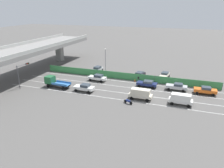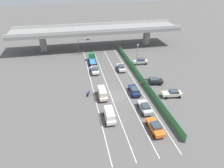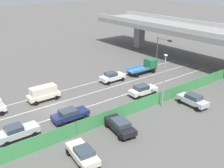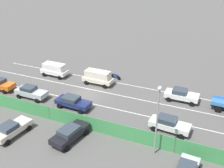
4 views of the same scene
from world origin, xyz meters
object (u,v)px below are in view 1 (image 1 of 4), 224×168
object	(u,v)px
car_van_cream	(140,93)
street_lamp	(105,60)
parked_wagon_silver	(97,69)
flatbed_truck_blue	(54,82)
car_taxi_orange	(205,90)
car_sedan_white	(98,77)
parked_sedan_cream	(165,75)
car_sedan_navy	(147,83)
parked_sedan_dark	(139,75)
car_hatchback_white	(84,87)
traffic_light	(22,71)
car_van_white	(181,99)
motorcycle	(128,101)
car_sedan_silver	(177,87)
traffic_cone	(135,80)

from	to	relation	value
car_van_cream	street_lamp	distance (m)	17.13
car_van_cream	parked_wagon_silver	world-z (taller)	car_van_cream
flatbed_truck_blue	car_taxi_orange	bearing A→B (deg)	-78.02
car_sedan_white	parked_sedan_cream	distance (m)	17.19
car_van_cream	car_sedan_white	size ratio (longest dim) A/B	1.00
car_sedan_navy	parked_sedan_dark	size ratio (longest dim) A/B	0.95
parked_sedan_cream	street_lamp	distance (m)	15.74
parked_sedan_cream	parked_sedan_dark	world-z (taller)	parked_sedan_cream
car_taxi_orange	car_hatchback_white	xyz separation A→B (m)	(-7.17, 24.73, 0.01)
flatbed_truck_blue	street_lamp	xyz separation A→B (m)	(11.44, -8.30, 3.23)
flatbed_truck_blue	parked_wagon_silver	size ratio (longest dim) A/B	1.33
traffic_light	street_lamp	xyz separation A→B (m)	(13.74, -14.82, 0.66)
car_van_cream	car_van_white	bearing A→B (deg)	-89.50
car_sedan_navy	parked_sedan_dark	bearing A→B (deg)	28.57
car_van_cream	car_sedan_navy	distance (m)	7.41
motorcycle	parked_sedan_dark	bearing A→B (deg)	5.48
parked_sedan_cream	traffic_light	world-z (taller)	traffic_light
car_hatchback_white	flatbed_truck_blue	world-z (taller)	flatbed_truck_blue
flatbed_truck_blue	parked_sedan_dark	distance (m)	21.42
car_taxi_orange	traffic_light	bearing A→B (deg)	103.26
car_taxi_orange	traffic_light	world-z (taller)	traffic_light
car_sedan_silver	parked_wagon_silver	bearing A→B (deg)	72.81
car_sedan_navy	flatbed_truck_blue	size ratio (longest dim) A/B	0.77
parked_sedan_dark	street_lamp	distance (m)	9.59
motorcycle	car_hatchback_white	bearing A→B (deg)	74.71
car_van_cream	flatbed_truck_blue	xyz separation A→B (m)	(0.31, 20.33, 0.03)
flatbed_truck_blue	street_lamp	size ratio (longest dim) A/B	0.81
flatbed_truck_blue	car_sedan_silver	bearing A→B (deg)	-75.11
car_sedan_silver	traffic_light	xyz separation A→B (m)	(-9.43, 33.33, 2.91)
parked_wagon_silver	street_lamp	world-z (taller)	street_lamp
flatbed_truck_blue	street_lamp	world-z (taller)	street_lamp
street_lamp	car_van_white	bearing A→B (deg)	-120.64
car_van_white	car_sedan_navy	distance (m)	10.70
car_hatchback_white	traffic_light	world-z (taller)	traffic_light
parked_sedan_dark	traffic_light	distance (m)	28.23
car_sedan_navy	parked_sedan_cream	xyz separation A→B (m)	(7.74, -2.99, 0.02)
car_taxi_orange	parked_sedan_dark	xyz separation A→B (m)	(6.03, 15.58, -0.02)
car_sedan_navy	traffic_cone	size ratio (longest dim) A/B	6.23
car_sedan_navy	traffic_cone	distance (m)	4.51
car_sedan_navy	traffic_light	bearing A→B (deg)	109.33
parked_wagon_silver	traffic_light	size ratio (longest dim) A/B	0.84
car_sedan_silver	car_taxi_orange	bearing A→B (deg)	-92.01
car_van_cream	car_van_white	size ratio (longest dim) A/B	1.05
car_sedan_white	car_hatchback_white	world-z (taller)	same
car_van_white	parked_wagon_silver	world-z (taller)	car_van_white
car_van_cream	flatbed_truck_blue	world-z (taller)	flatbed_truck_blue
car_van_cream	car_taxi_orange	size ratio (longest dim) A/B	1.00
car_van_cream	street_lamp	world-z (taller)	street_lamp
traffic_cone	parked_sedan_cream	bearing A→B (deg)	-52.62
car_hatchback_white	motorcycle	bearing A→B (deg)	-105.29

